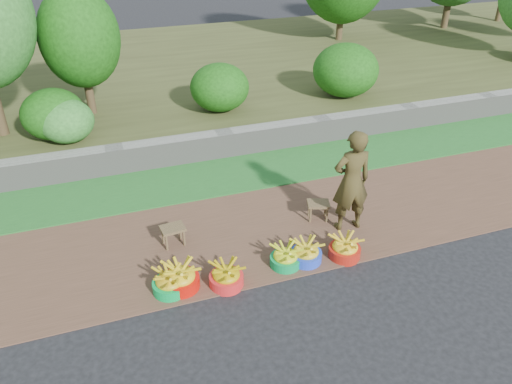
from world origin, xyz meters
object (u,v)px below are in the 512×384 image
object	(u,v)px
stool_right	(318,206)
basin_b	(180,278)
basin_e	(306,253)
basin_a	(170,283)
vendor_woman	(351,181)
stool_left	(173,231)
basin_f	(345,248)
basin_d	(285,257)
basin_c	(226,276)

from	to	relation	value
stool_right	basin_b	bearing A→B (deg)	-160.07
basin_e	stool_right	size ratio (longest dim) A/B	1.11
basin_a	vendor_woman	xyz separation A→B (m)	(3.06, 0.58, 0.72)
basin_e	vendor_woman	size ratio (longest dim) A/B	0.28
stool_right	vendor_woman	distance (m)	0.80
stool_left	basin_b	bearing A→B (deg)	-95.65
basin_e	basin_f	bearing A→B (deg)	-8.77
basin_a	vendor_woman	bearing A→B (deg)	10.79
basin_d	stool_right	world-z (taller)	basin_d
basin_a	stool_left	bearing A→B (deg)	76.20
basin_e	vendor_woman	world-z (taller)	vendor_woman
basin_e	stool_left	distance (m)	2.08
basin_b	stool_left	distance (m)	1.02
basin_a	basin_e	distance (m)	2.05
basin_e	stool_right	xyz separation A→B (m)	(0.65, 0.96, 0.11)
basin_b	basin_d	xyz separation A→B (m)	(1.57, -0.03, -0.02)
basin_e	basin_b	bearing A→B (deg)	178.89
basin_e	basin_c	bearing A→B (deg)	-174.62
basin_b	vendor_woman	bearing A→B (deg)	10.79
basin_a	basin_b	world-z (taller)	basin_b
basin_e	basin_f	distance (m)	0.61
basin_c	basin_d	bearing A→B (deg)	7.58
vendor_woman	stool_right	bearing A→B (deg)	-42.84
stool_left	basin_f	bearing A→B (deg)	-25.49
basin_d	vendor_woman	xyz separation A→B (m)	(1.33, 0.58, 0.73)
basin_d	basin_c	bearing A→B (deg)	-172.42
basin_f	basin_b	bearing A→B (deg)	177.03
basin_b	stool_right	world-z (taller)	basin_b
basin_c	basin_d	world-z (taller)	basin_c
basin_e	stool_right	bearing A→B (deg)	55.97
basin_a	stool_left	distance (m)	1.08
basin_b	basin_f	size ratio (longest dim) A/B	1.09
basin_e	stool_right	distance (m)	1.16
basin_a	basin_c	world-z (taller)	same
basin_b	basin_c	bearing A→B (deg)	-14.18
basin_d	stool_right	distance (m)	1.37
basin_a	basin_b	distance (m)	0.16
basin_a	vendor_woman	world-z (taller)	vendor_woman
basin_c	vendor_woman	distance (m)	2.50
stool_right	vendor_woman	xyz separation A→B (m)	(0.36, -0.37, 0.61)
basin_a	stool_left	size ratio (longest dim) A/B	1.23
stool_left	stool_right	distance (m)	2.45
basin_f	basin_c	bearing A→B (deg)	-179.17
basin_f	vendor_woman	bearing A→B (deg)	59.45
basin_a	stool_right	world-z (taller)	basin_a
stool_left	basin_c	bearing A→B (deg)	-66.04
basin_a	basin_f	bearing A→B (deg)	-2.16
basin_c	basin_e	distance (m)	1.28
stool_right	vendor_woman	size ratio (longest dim) A/B	0.25
basin_f	stool_left	size ratio (longest dim) A/B	1.23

